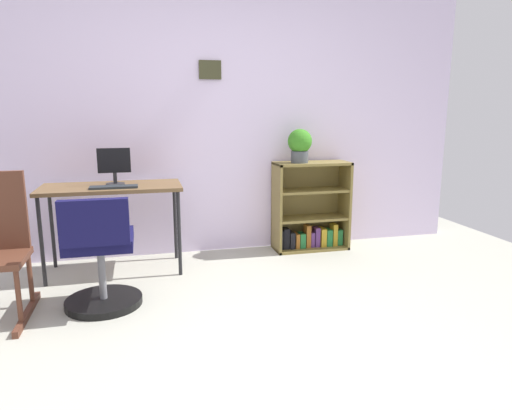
{
  "coord_description": "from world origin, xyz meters",
  "views": [
    {
      "loc": [
        -0.51,
        -2.14,
        1.33
      ],
      "look_at": [
        0.34,
        1.28,
        0.6
      ],
      "focal_mm": 32.13,
      "sensor_mm": 36.0,
      "label": 1
    }
  ],
  "objects_px": {
    "desk": "(112,193)",
    "office_chair": "(100,260)",
    "potted_plant_on_shelf": "(300,144)",
    "monitor": "(114,165)",
    "keyboard": "(114,187)",
    "bookshelf_low": "(310,211)"
  },
  "relations": [
    {
      "from": "monitor",
      "to": "keyboard",
      "type": "relative_size",
      "value": 0.82
    },
    {
      "from": "potted_plant_on_shelf",
      "to": "office_chair",
      "type": "bearing_deg",
      "value": -151.38
    },
    {
      "from": "potted_plant_on_shelf",
      "to": "bookshelf_low",
      "type": "bearing_deg",
      "value": 21.91
    },
    {
      "from": "office_chair",
      "to": "potted_plant_on_shelf",
      "type": "bearing_deg",
      "value": 28.62
    },
    {
      "from": "bookshelf_low",
      "to": "office_chair",
      "type": "bearing_deg",
      "value": -151.83
    },
    {
      "from": "monitor",
      "to": "potted_plant_on_shelf",
      "type": "bearing_deg",
      "value": 5.4
    },
    {
      "from": "bookshelf_low",
      "to": "potted_plant_on_shelf",
      "type": "relative_size",
      "value": 2.72
    },
    {
      "from": "office_chair",
      "to": "potted_plant_on_shelf",
      "type": "distance_m",
      "value": 2.08
    },
    {
      "from": "desk",
      "to": "monitor",
      "type": "relative_size",
      "value": 3.7
    },
    {
      "from": "desk",
      "to": "office_chair",
      "type": "height_order",
      "value": "office_chair"
    },
    {
      "from": "bookshelf_low",
      "to": "potted_plant_on_shelf",
      "type": "xyz_separation_m",
      "value": [
        -0.13,
        -0.05,
        0.65
      ]
    },
    {
      "from": "desk",
      "to": "office_chair",
      "type": "distance_m",
      "value": 0.82
    },
    {
      "from": "office_chair",
      "to": "potted_plant_on_shelf",
      "type": "xyz_separation_m",
      "value": [
        1.73,
        0.94,
        0.67
      ]
    },
    {
      "from": "desk",
      "to": "monitor",
      "type": "distance_m",
      "value": 0.23
    },
    {
      "from": "desk",
      "to": "keyboard",
      "type": "xyz_separation_m",
      "value": [
        0.03,
        -0.14,
        0.07
      ]
    },
    {
      "from": "desk",
      "to": "bookshelf_low",
      "type": "height_order",
      "value": "bookshelf_low"
    },
    {
      "from": "desk",
      "to": "potted_plant_on_shelf",
      "type": "distance_m",
      "value": 1.73
    },
    {
      "from": "keyboard",
      "to": "bookshelf_low",
      "type": "xyz_separation_m",
      "value": [
        1.78,
        0.38,
        -0.37
      ]
    },
    {
      "from": "desk",
      "to": "monitor",
      "type": "bearing_deg",
      "value": 45.5
    },
    {
      "from": "potted_plant_on_shelf",
      "to": "keyboard",
      "type": "bearing_deg",
      "value": -168.86
    },
    {
      "from": "monitor",
      "to": "potted_plant_on_shelf",
      "type": "height_order",
      "value": "potted_plant_on_shelf"
    },
    {
      "from": "monitor",
      "to": "desk",
      "type": "bearing_deg",
      "value": -134.5
    }
  ]
}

